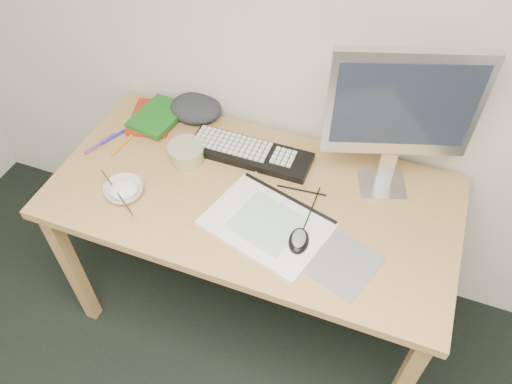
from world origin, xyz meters
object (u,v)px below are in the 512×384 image
sketchpad (267,224)px  rice_bowl (124,191)px  monitor (402,109)px  keyboard (250,153)px  desk (252,209)px

sketchpad → rice_bowl: bearing=-158.6°
sketchpad → monitor: bearing=60.3°
keyboard → rice_bowl: bearing=-135.0°
desk → sketchpad: 0.17m
monitor → rice_bowl: (-0.82, -0.36, -0.31)m
rice_bowl → monitor: bearing=23.8°
keyboard → desk: bearing=-66.5°
monitor → desk: bearing=-171.9°
sketchpad → rice_bowl: 0.50m
rice_bowl → sketchpad: bearing=5.6°
desk → rice_bowl: bearing=-158.8°
monitor → sketchpad: bearing=-153.6°
desk → monitor: monitor is taller
keyboard → monitor: 0.58m
keyboard → rice_bowl: (-0.33, -0.33, 0.01)m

